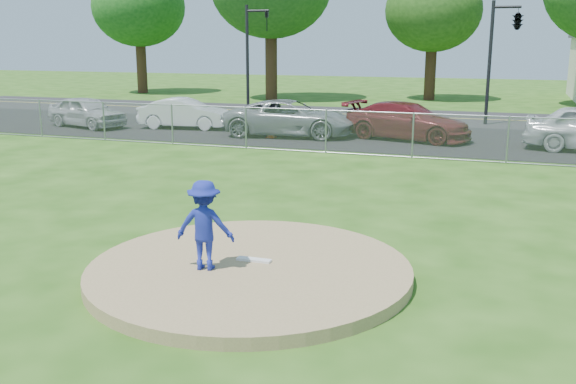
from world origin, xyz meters
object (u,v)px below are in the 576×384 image
at_px(traffic_cone, 271,130).
at_px(parked_car_silver, 87,112).
at_px(traffic_signal_center, 515,23).
at_px(parked_car_darkred, 407,121).
at_px(parked_car_white, 185,113).
at_px(traffic_signal_left, 252,50).
at_px(pitcher, 205,225).
at_px(parked_car_gray, 290,118).

xyz_separation_m(traffic_cone, parked_car_silver, (-9.03, 0.39, 0.38)).
relative_size(traffic_signal_center, parked_car_darkred, 1.11).
bearing_deg(parked_car_white, parked_car_silver, 96.14).
bearing_deg(parked_car_darkred, traffic_signal_left, 70.54).
relative_size(pitcher, parked_car_gray, 0.28).
bearing_deg(traffic_signal_center, parked_car_silver, -159.28).
bearing_deg(pitcher, parked_car_silver, -58.78).
bearing_deg(traffic_signal_left, parked_car_white, -98.86).
distance_m(traffic_signal_center, parked_car_white, 15.34).
relative_size(parked_car_gray, parked_car_darkred, 1.05).
relative_size(traffic_signal_left, pitcher, 3.79).
relative_size(pitcher, parked_car_darkred, 0.29).
distance_m(pitcher, parked_car_darkred, 16.45).
bearing_deg(traffic_cone, traffic_signal_left, 117.19).
height_order(parked_car_gray, parked_car_darkred, parked_car_gray).
relative_size(parked_car_white, parked_car_darkred, 0.80).
relative_size(parked_car_silver, parked_car_darkred, 0.81).
bearing_deg(parked_car_silver, traffic_signal_left, -21.07).
relative_size(traffic_signal_left, parked_car_gray, 1.06).
bearing_deg(parked_car_silver, parked_car_white, -60.17).
distance_m(traffic_signal_center, pitcher, 23.15).
xyz_separation_m(pitcher, parked_car_gray, (-3.87, 15.87, -0.19)).
relative_size(pitcher, parked_car_white, 0.37).
height_order(pitcher, parked_car_gray, pitcher).
bearing_deg(parked_car_gray, pitcher, -171.84).
bearing_deg(pitcher, parked_car_gray, -85.97).
relative_size(pitcher, parked_car_silver, 0.36).
height_order(parked_car_silver, parked_car_gray, parked_car_gray).
xyz_separation_m(traffic_signal_left, parked_car_silver, (-5.32, -6.83, -2.66)).
distance_m(traffic_signal_center, parked_car_silver, 19.69).
xyz_separation_m(traffic_cone, parked_car_darkred, (5.27, 1.26, 0.42)).
height_order(traffic_cone, parked_car_gray, parked_car_gray).
height_order(traffic_signal_center, parked_car_darkred, traffic_signal_center).
bearing_deg(traffic_signal_center, parked_car_darkred, -122.18).
height_order(traffic_signal_center, parked_car_white, traffic_signal_center).
xyz_separation_m(parked_car_white, parked_car_darkred, (9.89, -0.15, 0.06)).
bearing_deg(traffic_cone, pitcher, -73.69).
height_order(parked_car_silver, parked_car_darkred, parked_car_darkred).
relative_size(parked_car_white, parked_car_gray, 0.76).
xyz_separation_m(traffic_signal_center, traffic_cone, (-9.02, -7.22, -4.29)).
distance_m(parked_car_white, parked_car_gray, 5.24).
bearing_deg(parked_car_gray, parked_car_white, 76.73).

